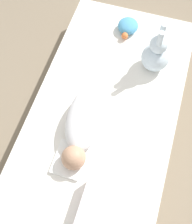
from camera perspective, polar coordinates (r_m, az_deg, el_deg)
ground_plane at (r=1.95m, az=1.45°, el=-2.59°), size 12.00×12.00×0.00m
bed_mattress at (r=1.86m, az=1.52°, el=-1.20°), size 1.59×0.81×0.21m
burp_cloth at (r=1.64m, az=-4.88°, el=-8.64°), size 0.19×0.15×0.02m
swaddled_baby at (r=1.65m, az=-2.02°, el=-1.80°), size 0.51×0.22×0.14m
pillow at (r=1.52m, az=3.46°, el=-18.81°), size 0.31×0.34×0.11m
bunny_plush at (r=1.87m, az=10.92°, el=10.30°), size 0.16×0.16×0.33m
turtle_plush at (r=2.09m, az=5.85°, el=15.32°), size 0.17×0.13×0.07m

